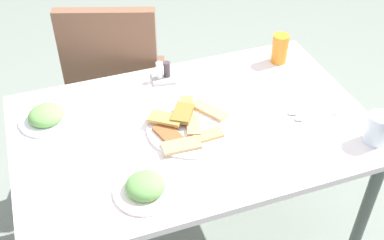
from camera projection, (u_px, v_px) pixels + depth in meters
dining_table at (193, 141)px, 1.72m from camera, size 1.24×0.79×0.70m
dining_chair at (116, 78)px, 2.19m from camera, size 0.53×0.53×0.93m
pide_platter at (189, 126)px, 1.65m from camera, size 0.30×0.32×0.04m
salad_plate_greens at (46, 116)px, 1.68m from camera, size 0.20×0.20×0.06m
salad_plate_rice at (145, 187)px, 1.42m from camera, size 0.20×0.20×0.06m
soda_can at (280, 49)px, 1.95m from camera, size 0.09×0.09×0.12m
drinking_glass at (377, 129)px, 1.58m from camera, size 0.08×0.08×0.11m
paper_napkin at (316, 117)px, 1.71m from camera, size 0.13×0.13×0.00m
fork at (319, 119)px, 1.69m from camera, size 0.16×0.07×0.00m
spoon at (313, 113)px, 1.72m from camera, size 0.17×0.07×0.00m
condiment_caddy at (164, 74)px, 1.87m from camera, size 0.10×0.10×0.08m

